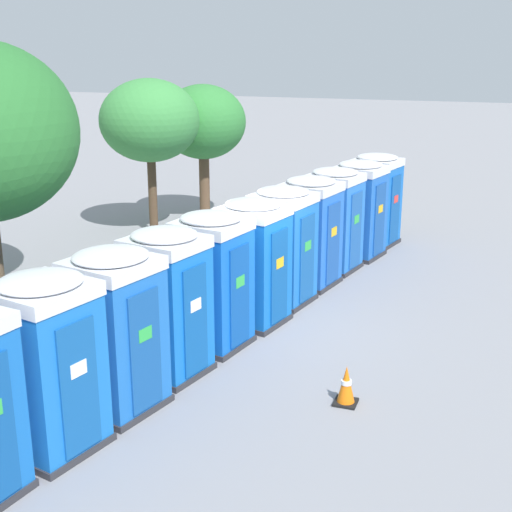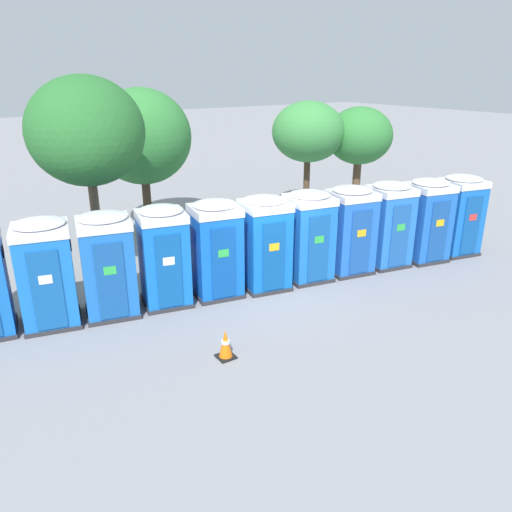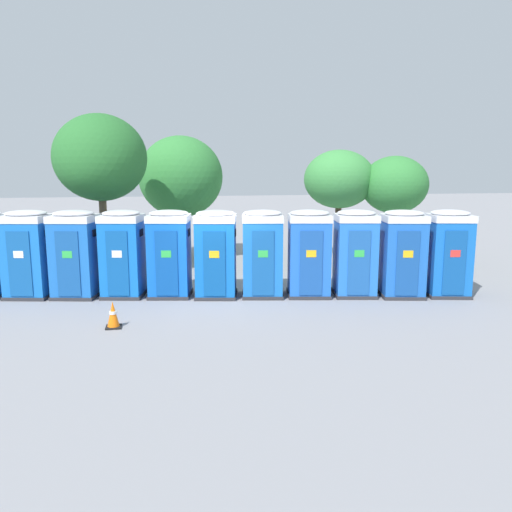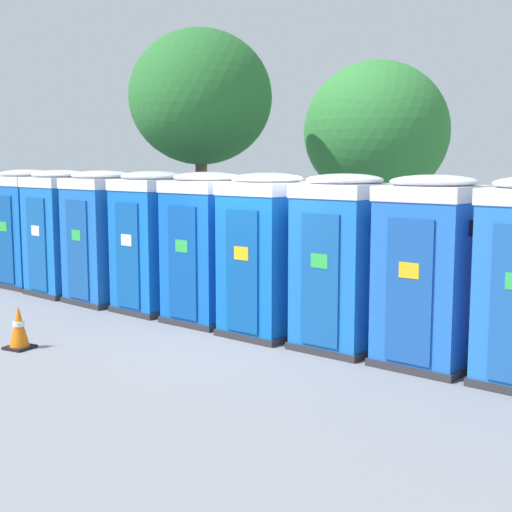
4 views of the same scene
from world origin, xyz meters
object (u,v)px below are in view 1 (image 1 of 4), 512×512
portapotty_2 (116,330)px  portapotty_9 (359,209)px  portapotty_5 (254,262)px  portapotty_7 (310,231)px  portapotty_8 (334,219)px  traffic_cone (346,385)px  street_tree_2 (150,121)px  portapotty_1 (48,363)px  portapotty_3 (167,302)px  portapotty_4 (213,280)px  portapotty_6 (283,245)px  street_tree_0 (203,123)px  portapotty_10 (376,199)px

portapotty_2 → portapotty_9: 9.52m
portapotty_5 → portapotty_7: same height
portapotty_5 → portapotty_9: size_ratio=1.00×
portapotty_8 → traffic_cone: portapotty_8 is taller
traffic_cone → street_tree_2: bearing=42.6°
portapotty_5 → street_tree_2: 7.96m
portapotty_1 → portapotty_9: 10.88m
portapotty_3 → portapotty_4: same height
portapotty_3 → portapotty_7: (5.35, -1.00, -0.00)m
portapotty_2 → portapotty_5: size_ratio=1.00×
portapotty_9 → street_tree_2: street_tree_2 is taller
portapotty_1 → traffic_cone: bearing=-53.8°
portapotty_5 → traffic_cone: size_ratio=3.97×
portapotty_5 → street_tree_2: bearing=42.5°
street_tree_2 → portapotty_6: bearing=-128.8°
street_tree_0 → portapotty_5: bearing=-150.1°
portapotty_1 → portapotty_7: (8.03, -1.46, 0.00)m
portapotty_1 → portapotty_3: bearing=-9.8°
portapotty_2 → portapotty_4: same height
street_tree_0 → portapotty_9: bearing=-113.7°
portapotty_3 → portapotty_5: 2.72m
portapotty_1 → portapotty_7: 8.16m
portapotty_6 → portapotty_9: (4.00, -0.82, -0.00)m
portapotty_1 → portapotty_8: same height
portapotty_8 → portapotty_10: 2.72m
portapotty_10 → street_tree_2: size_ratio=0.56×
portapotty_3 → street_tree_0: bearing=20.4°
portapotty_2 → portapotty_5: bearing=-11.0°
street_tree_0 → portapotty_1: bearing=-165.4°
portapotty_9 → portapotty_10: (1.35, -0.18, 0.00)m
portapotty_9 → traffic_cone: (-8.08, -1.51, -0.97)m
portapotty_1 → portapotty_2: size_ratio=1.00×
portapotty_2 → portapotty_5: same height
portapotty_9 → portapotty_10: bearing=-7.7°
portapotty_1 → portapotty_10: size_ratio=1.00×
portapotty_9 → portapotty_4: bearing=168.7°
portapotty_7 → street_tree_0: street_tree_0 is taller
portapotty_6 → street_tree_0: size_ratio=0.60×
portapotty_4 → traffic_cone: portapotty_4 is taller
portapotty_6 → portapotty_10: same height
portapotty_1 → portapotty_4: same height
portapotty_5 → portapotty_7: bearing=-8.9°
portapotty_1 → portapotty_5: same height
portapotty_2 → portapotty_8: 8.16m
portapotty_5 → portapotty_1: bearing=169.0°
portapotty_2 → portapotty_7: same height
portapotty_2 → portapotty_8: bearing=-10.1°
street_tree_2 → portapotty_7: bearing=-118.0°
portapotty_4 → street_tree_2: (7.00, 4.88, 2.02)m
portapotty_1 → portapotty_3: size_ratio=1.00×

